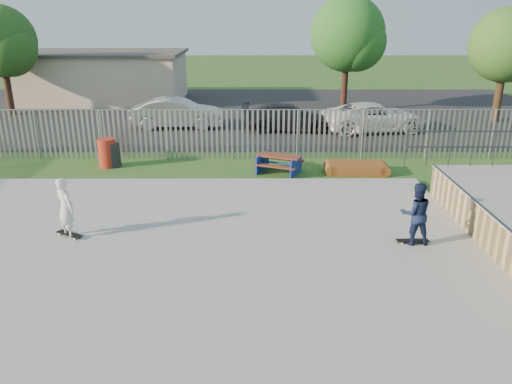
{
  "coord_description": "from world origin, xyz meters",
  "views": [
    {
      "loc": [
        1.9,
        -10.47,
        5.62
      ],
      "look_at": [
        1.93,
        2.0,
        1.1
      ],
      "focal_mm": 35.0,
      "sensor_mm": 36.0,
      "label": 1
    }
  ],
  "objects_px": {
    "tree_mid": "(348,34)",
    "car_silver": "(177,113)",
    "car_dark": "(288,117)",
    "skater_navy": "(416,214)",
    "tree_right": "(507,45)",
    "tree_left": "(0,41)",
    "skater_white": "(66,208)",
    "picnic_table": "(279,164)",
    "funbox": "(356,168)",
    "trash_bin_red": "(107,153)",
    "trash_bin_grey": "(113,155)",
    "car_white": "(374,117)"
  },
  "relations": [
    {
      "from": "tree_mid",
      "to": "car_silver",
      "type": "bearing_deg",
      "value": -153.57
    },
    {
      "from": "car_dark",
      "to": "skater_navy",
      "type": "height_order",
      "value": "skater_navy"
    },
    {
      "from": "skater_navy",
      "to": "tree_right",
      "type": "bearing_deg",
      "value": -121.53
    },
    {
      "from": "car_silver",
      "to": "car_dark",
      "type": "distance_m",
      "value": 5.61
    },
    {
      "from": "tree_left",
      "to": "skater_white",
      "type": "height_order",
      "value": "tree_left"
    },
    {
      "from": "picnic_table",
      "to": "car_dark",
      "type": "height_order",
      "value": "car_dark"
    },
    {
      "from": "tree_left",
      "to": "skater_navy",
      "type": "relative_size",
      "value": 3.8
    },
    {
      "from": "car_dark",
      "to": "tree_mid",
      "type": "height_order",
      "value": "tree_mid"
    },
    {
      "from": "funbox",
      "to": "trash_bin_red",
      "type": "relative_size",
      "value": 1.82
    },
    {
      "from": "skater_navy",
      "to": "tree_mid",
      "type": "bearing_deg",
      "value": -95.21
    },
    {
      "from": "car_dark",
      "to": "tree_right",
      "type": "xyz_separation_m",
      "value": [
        11.42,
        2.29,
        3.3
      ]
    },
    {
      "from": "trash_bin_grey",
      "to": "skater_white",
      "type": "height_order",
      "value": "skater_white"
    },
    {
      "from": "picnic_table",
      "to": "tree_mid",
      "type": "xyz_separation_m",
      "value": [
        4.4,
        12.13,
        4.07
      ]
    },
    {
      "from": "tree_mid",
      "to": "tree_left",
      "type": "bearing_deg",
      "value": -177.19
    },
    {
      "from": "tree_mid",
      "to": "tree_right",
      "type": "xyz_separation_m",
      "value": [
        7.77,
        -2.94,
        -0.43
      ]
    },
    {
      "from": "funbox",
      "to": "car_white",
      "type": "bearing_deg",
      "value": 75.01
    },
    {
      "from": "trash_bin_grey",
      "to": "car_dark",
      "type": "bearing_deg",
      "value": 40.85
    },
    {
      "from": "skater_navy",
      "to": "funbox",
      "type": "bearing_deg",
      "value": -89.06
    },
    {
      "from": "tree_left",
      "to": "funbox",
      "type": "bearing_deg",
      "value": -32.22
    },
    {
      "from": "skater_navy",
      "to": "tree_left",
      "type": "bearing_deg",
      "value": -45.11
    },
    {
      "from": "tree_mid",
      "to": "trash_bin_grey",
      "type": "bearing_deg",
      "value": -133.39
    },
    {
      "from": "tree_left",
      "to": "tree_mid",
      "type": "bearing_deg",
      "value": 2.81
    },
    {
      "from": "car_white",
      "to": "tree_left",
      "type": "relative_size",
      "value": 0.83
    },
    {
      "from": "car_dark",
      "to": "tree_right",
      "type": "distance_m",
      "value": 12.11
    },
    {
      "from": "car_white",
      "to": "skater_navy",
      "type": "bearing_deg",
      "value": 162.28
    },
    {
      "from": "picnic_table",
      "to": "tree_left",
      "type": "distance_m",
      "value": 19.06
    },
    {
      "from": "car_silver",
      "to": "skater_navy",
      "type": "height_order",
      "value": "skater_navy"
    },
    {
      "from": "tree_right",
      "to": "skater_navy",
      "type": "relative_size",
      "value": 3.72
    },
    {
      "from": "car_dark",
      "to": "tree_mid",
      "type": "relative_size",
      "value": 0.69
    },
    {
      "from": "trash_bin_red",
      "to": "car_dark",
      "type": "distance_m",
      "value": 9.51
    },
    {
      "from": "tree_right",
      "to": "trash_bin_red",
      "type": "bearing_deg",
      "value": -155.75
    },
    {
      "from": "car_white",
      "to": "tree_right",
      "type": "height_order",
      "value": "tree_right"
    },
    {
      "from": "car_white",
      "to": "skater_navy",
      "type": "relative_size",
      "value": 3.17
    },
    {
      "from": "car_silver",
      "to": "tree_mid",
      "type": "xyz_separation_m",
      "value": [
        9.22,
        4.58,
        3.63
      ]
    },
    {
      "from": "car_silver",
      "to": "picnic_table",
      "type": "bearing_deg",
      "value": -148.57
    },
    {
      "from": "car_dark",
      "to": "skater_white",
      "type": "height_order",
      "value": "skater_white"
    },
    {
      "from": "car_silver",
      "to": "car_dark",
      "type": "xyz_separation_m",
      "value": [
        5.57,
        -0.65,
        -0.1
      ]
    },
    {
      "from": "picnic_table",
      "to": "tree_right",
      "type": "relative_size",
      "value": 0.33
    },
    {
      "from": "funbox",
      "to": "car_silver",
      "type": "distance_m",
      "value": 10.82
    },
    {
      "from": "funbox",
      "to": "tree_right",
      "type": "relative_size",
      "value": 0.34
    },
    {
      "from": "trash_bin_grey",
      "to": "car_dark",
      "type": "height_order",
      "value": "car_dark"
    },
    {
      "from": "picnic_table",
      "to": "car_white",
      "type": "relative_size",
      "value": 0.39
    },
    {
      "from": "funbox",
      "to": "skater_white",
      "type": "relative_size",
      "value": 1.25
    },
    {
      "from": "trash_bin_red",
      "to": "skater_navy",
      "type": "relative_size",
      "value": 0.69
    },
    {
      "from": "trash_bin_red",
      "to": "car_dark",
      "type": "xyz_separation_m",
      "value": [
        7.27,
        6.13,
        0.13
      ]
    },
    {
      "from": "picnic_table",
      "to": "tree_mid",
      "type": "distance_m",
      "value": 13.53
    },
    {
      "from": "car_dark",
      "to": "tree_right",
      "type": "height_order",
      "value": "tree_right"
    },
    {
      "from": "funbox",
      "to": "car_silver",
      "type": "xyz_separation_m",
      "value": [
        -7.67,
        7.61,
        0.58
      ]
    },
    {
      "from": "funbox",
      "to": "car_silver",
      "type": "height_order",
      "value": "car_silver"
    },
    {
      "from": "tree_left",
      "to": "tree_right",
      "type": "distance_m",
      "value": 27.23
    }
  ]
}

